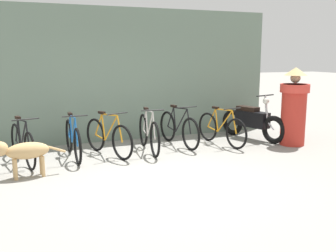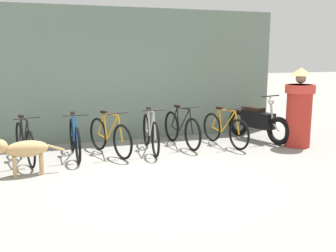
{
  "view_description": "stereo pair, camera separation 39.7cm",
  "coord_description": "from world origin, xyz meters",
  "px_view_note": "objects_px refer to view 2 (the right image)",
  "views": [
    {
      "loc": [
        -2.2,
        -5.62,
        1.97
      ],
      "look_at": [
        0.5,
        1.05,
        0.65
      ],
      "focal_mm": 42.0,
      "sensor_mm": 36.0,
      "label": 1
    },
    {
      "loc": [
        -1.83,
        -5.76,
        1.97
      ],
      "look_at": [
        0.5,
        1.05,
        0.65
      ],
      "focal_mm": 42.0,
      "sensor_mm": 36.0,
      "label": 2
    }
  ],
  "objects_px": {
    "bicycle_2": "(110,137)",
    "bicycle_1": "(75,138)",
    "bicycle_4": "(182,129)",
    "bicycle_3": "(151,133)",
    "person_in_robes": "(299,108)",
    "stray_dog": "(22,150)",
    "bicycle_0": "(25,142)",
    "motorcycle": "(258,122)",
    "bicycle_5": "(225,130)"
  },
  "relations": [
    {
      "from": "bicycle_0",
      "to": "bicycle_2",
      "type": "distance_m",
      "value": 1.59
    },
    {
      "from": "bicycle_1",
      "to": "person_in_robes",
      "type": "height_order",
      "value": "person_in_robes"
    },
    {
      "from": "bicycle_2",
      "to": "bicycle_3",
      "type": "bearing_deg",
      "value": 72.18
    },
    {
      "from": "bicycle_1",
      "to": "person_in_robes",
      "type": "distance_m",
      "value": 4.72
    },
    {
      "from": "person_in_robes",
      "to": "bicycle_5",
      "type": "bearing_deg",
      "value": -2.61
    },
    {
      "from": "bicycle_3",
      "to": "bicycle_4",
      "type": "xyz_separation_m",
      "value": [
        0.76,
        0.22,
        -0.01
      ]
    },
    {
      "from": "motorcycle",
      "to": "bicycle_3",
      "type": "bearing_deg",
      "value": -101.83
    },
    {
      "from": "bicycle_0",
      "to": "stray_dog",
      "type": "relative_size",
      "value": 1.38
    },
    {
      "from": "bicycle_1",
      "to": "bicycle_2",
      "type": "bearing_deg",
      "value": 85.45
    },
    {
      "from": "bicycle_2",
      "to": "bicycle_4",
      "type": "height_order",
      "value": "bicycle_4"
    },
    {
      "from": "bicycle_2",
      "to": "motorcycle",
      "type": "distance_m",
      "value": 3.49
    },
    {
      "from": "bicycle_1",
      "to": "person_in_robes",
      "type": "bearing_deg",
      "value": 81.56
    },
    {
      "from": "bicycle_5",
      "to": "motorcycle",
      "type": "height_order",
      "value": "motorcycle"
    },
    {
      "from": "bicycle_4",
      "to": "stray_dog",
      "type": "xyz_separation_m",
      "value": [
        -3.22,
        -1.15,
        0.07
      ]
    },
    {
      "from": "bicycle_4",
      "to": "person_in_robes",
      "type": "xyz_separation_m",
      "value": [
        2.35,
        -0.86,
        0.48
      ]
    },
    {
      "from": "bicycle_1",
      "to": "bicycle_2",
      "type": "height_order",
      "value": "bicycle_2"
    },
    {
      "from": "bicycle_1",
      "to": "bicycle_4",
      "type": "height_order",
      "value": "bicycle_4"
    },
    {
      "from": "bicycle_2",
      "to": "bicycle_4",
      "type": "bearing_deg",
      "value": 79.49
    },
    {
      "from": "motorcycle",
      "to": "stray_dog",
      "type": "relative_size",
      "value": 1.56
    },
    {
      "from": "bicycle_2",
      "to": "bicycle_5",
      "type": "bearing_deg",
      "value": 70.25
    },
    {
      "from": "bicycle_4",
      "to": "bicycle_5",
      "type": "height_order",
      "value": "bicycle_4"
    },
    {
      "from": "bicycle_3",
      "to": "motorcycle",
      "type": "xyz_separation_m",
      "value": [
        2.64,
        0.2,
        0.05
      ]
    },
    {
      "from": "bicycle_3",
      "to": "person_in_robes",
      "type": "xyz_separation_m",
      "value": [
        3.12,
        -0.63,
        0.47
      ]
    },
    {
      "from": "bicycle_1",
      "to": "stray_dog",
      "type": "height_order",
      "value": "bicycle_1"
    },
    {
      "from": "motorcycle",
      "to": "person_in_robes",
      "type": "height_order",
      "value": "person_in_robes"
    },
    {
      "from": "bicycle_2",
      "to": "bicycle_1",
      "type": "bearing_deg",
      "value": -113.33
    },
    {
      "from": "bicycle_1",
      "to": "stray_dog",
      "type": "relative_size",
      "value": 1.46
    },
    {
      "from": "bicycle_1",
      "to": "motorcycle",
      "type": "distance_m",
      "value": 4.16
    },
    {
      "from": "bicycle_2",
      "to": "bicycle_3",
      "type": "relative_size",
      "value": 0.91
    },
    {
      "from": "bicycle_4",
      "to": "stray_dog",
      "type": "bearing_deg",
      "value": -76.28
    },
    {
      "from": "bicycle_5",
      "to": "person_in_robes",
      "type": "height_order",
      "value": "person_in_robes"
    },
    {
      "from": "stray_dog",
      "to": "bicycle_1",
      "type": "bearing_deg",
      "value": -139.26
    },
    {
      "from": "bicycle_1",
      "to": "bicycle_0",
      "type": "bearing_deg",
      "value": -85.47
    },
    {
      "from": "bicycle_5",
      "to": "stray_dog",
      "type": "distance_m",
      "value": 4.22
    },
    {
      "from": "bicycle_0",
      "to": "bicycle_5",
      "type": "xyz_separation_m",
      "value": [
        4.1,
        -0.0,
        -0.01
      ]
    },
    {
      "from": "bicycle_2",
      "to": "bicycle_4",
      "type": "relative_size",
      "value": 0.92
    },
    {
      "from": "bicycle_2",
      "to": "bicycle_5",
      "type": "height_order",
      "value": "bicycle_2"
    },
    {
      "from": "bicycle_1",
      "to": "motorcycle",
      "type": "bearing_deg",
      "value": 92.03
    },
    {
      "from": "bicycle_5",
      "to": "motorcycle",
      "type": "xyz_separation_m",
      "value": [
        0.97,
        0.25,
        0.07
      ]
    },
    {
      "from": "person_in_robes",
      "to": "bicycle_4",
      "type": "bearing_deg",
      "value": -0.66
    },
    {
      "from": "bicycle_1",
      "to": "bicycle_3",
      "type": "bearing_deg",
      "value": 88.52
    },
    {
      "from": "bicycle_3",
      "to": "bicycle_5",
      "type": "relative_size",
      "value": 1.08
    },
    {
      "from": "bicycle_3",
      "to": "bicycle_5",
      "type": "bearing_deg",
      "value": 94.47
    },
    {
      "from": "bicycle_0",
      "to": "motorcycle",
      "type": "bearing_deg",
      "value": 80.68
    },
    {
      "from": "bicycle_0",
      "to": "motorcycle",
      "type": "xyz_separation_m",
      "value": [
        5.07,
        0.24,
        0.06
      ]
    },
    {
      "from": "motorcycle",
      "to": "person_in_robes",
      "type": "bearing_deg",
      "value": 14.03
    },
    {
      "from": "bicycle_2",
      "to": "motorcycle",
      "type": "height_order",
      "value": "motorcycle"
    },
    {
      "from": "bicycle_0",
      "to": "bicycle_4",
      "type": "bearing_deg",
      "value": 82.73
    },
    {
      "from": "person_in_robes",
      "to": "stray_dog",
      "type": "bearing_deg",
      "value": 22.35
    },
    {
      "from": "bicycle_3",
      "to": "bicycle_1",
      "type": "bearing_deg",
      "value": -85.07
    }
  ]
}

